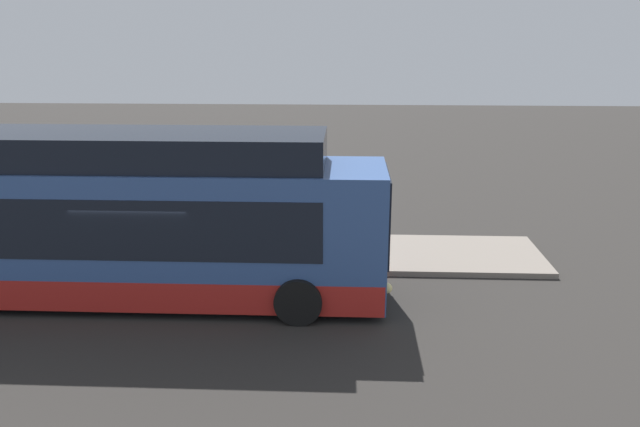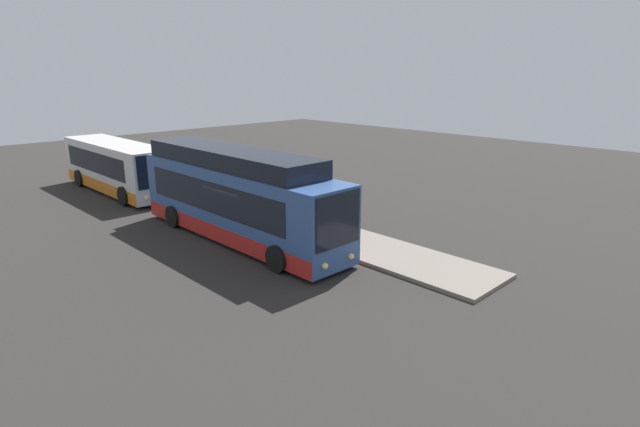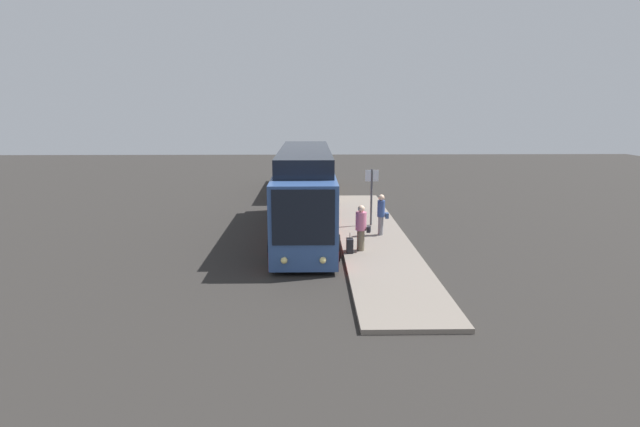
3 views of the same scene
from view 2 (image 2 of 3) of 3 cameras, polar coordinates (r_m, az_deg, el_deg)
The scene contains 8 objects.
ground at distance 21.92m, azimuth -8.47°, elevation -3.20°, with size 80.00×80.00×0.00m, color #2B2826.
platform at distance 23.74m, azimuth -2.44°, elevation -1.33°, with size 20.00×2.99×0.15m.
bus_lead at distance 21.86m, azimuth -9.41°, elevation 1.66°, with size 11.96×2.75×3.95m.
bus_second at distance 32.77m, azimuth -22.16°, elevation 4.91°, with size 10.28×2.76×2.99m.
passenger_boarding at distance 21.06m, azimuth 0.83°, elevation -0.55°, with size 0.53×0.67×1.86m.
passenger_waiting at distance 23.54m, azimuth -1.45°, elevation 1.33°, with size 0.34×0.51×1.85m.
suitcase at distance 20.76m, azimuth 0.49°, elevation -2.85°, with size 0.38×0.26×0.81m.
sign_post at distance 24.62m, azimuth -4.89°, elevation 3.63°, with size 0.10×0.64×2.76m.
Camera 2 is at (16.88, -12.00, 7.18)m, focal length 28.00 mm.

